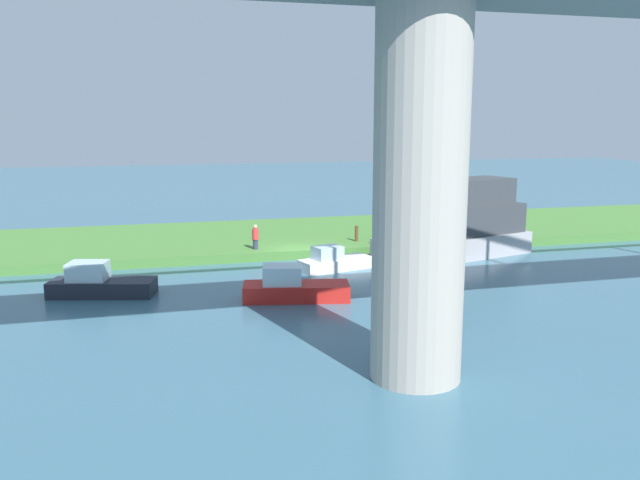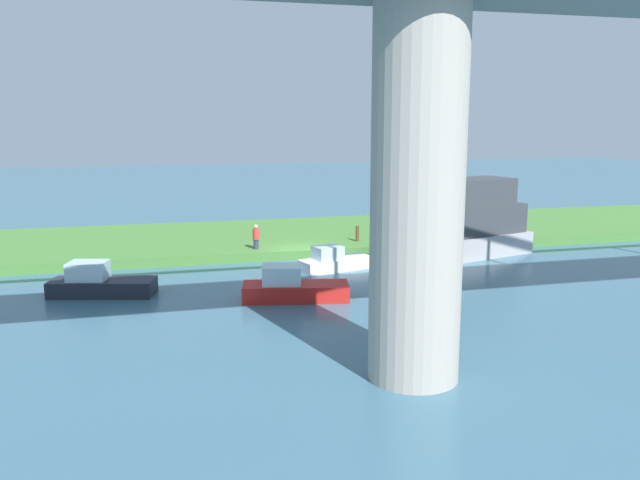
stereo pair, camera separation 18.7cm
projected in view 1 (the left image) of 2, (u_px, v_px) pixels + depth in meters
The scene contains 9 objects.
ground_plane at pixel (303, 259), 36.55m from camera, with size 160.00×160.00×0.00m, color #386075.
grassy_bank at pixel (281, 237), 42.20m from camera, with size 80.00×12.00×0.50m, color #427533.
bridge_pylon at pixel (420, 196), 18.93m from camera, with size 2.70×2.70×10.96m, color #9E998E.
person_on_bank at pixel (255, 237), 36.75m from camera, with size 0.46×0.46×1.39m.
mooring_post at pixel (357, 234), 39.20m from camera, with size 0.20×0.20×0.92m, color brown.
houseboat_blue at pixel (458, 225), 37.14m from camera, with size 9.83×5.64×4.77m.
motorboat_red at pixel (334, 261), 33.96m from camera, with size 4.05×2.32×1.28m.
motorboat_white at pixel (293, 287), 28.35m from camera, with size 4.77×2.53×1.51m.
riverboat_paddlewheel at pixel (99, 284), 29.03m from camera, with size 4.77×2.68×1.50m.
Camera 1 is at (8.50, 34.75, 7.67)m, focal length 37.10 mm.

